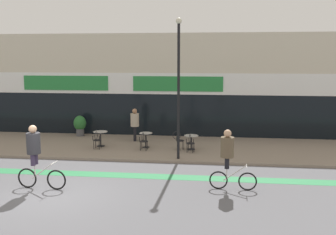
{
  "coord_description": "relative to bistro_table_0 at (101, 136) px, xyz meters",
  "views": [
    {
      "loc": [
        5.44,
        -12.11,
        4.6
      ],
      "look_at": [
        3.19,
        6.32,
        1.75
      ],
      "focal_mm": 42.0,
      "sensor_mm": 36.0,
      "label": 1
    }
  ],
  "objects": [
    {
      "name": "bike_lane_stripe",
      "position": [
        0.33,
        -4.36,
        -0.66
      ],
      "size": [
        36.0,
        0.7,
        0.01
      ],
      "primitive_type": "cube",
      "color": "#2D844C",
      "rests_on": "ground"
    },
    {
      "name": "cafe_chair_2_near",
      "position": [
        4.61,
        -0.78,
        -0.03
      ],
      "size": [
        0.45,
        0.6,
        0.9
      ],
      "rotation": [
        0.0,
        0.0,
        1.43
      ],
      "color": "black",
      "rests_on": "sidewalk_slab"
    },
    {
      "name": "bistro_table_2",
      "position": [
        4.62,
        -0.16,
        -0.04
      ],
      "size": [
        0.69,
        0.69,
        0.71
      ],
      "color": "black",
      "rests_on": "sidewalk_slab"
    },
    {
      "name": "cafe_chair_0_near",
      "position": [
        -0.0,
        -0.63,
        -0.03
      ],
      "size": [
        0.41,
        0.58,
        0.9
      ],
      "rotation": [
        0.0,
        0.0,
        1.54
      ],
      "color": "black",
      "rests_on": "sidewalk_slab"
    },
    {
      "name": "pedestrian_near_end",
      "position": [
        1.47,
        1.5,
        0.5
      ],
      "size": [
        0.53,
        0.53,
        1.76
      ],
      "rotation": [
        0.0,
        0.0,
        0.19
      ],
      "color": "black",
      "rests_on": "sidewalk_slab"
    },
    {
      "name": "bistro_table_0",
      "position": [
        0.0,
        0.0,
        0.0
      ],
      "size": [
        0.72,
        0.72,
        0.77
      ],
      "color": "black",
      "rests_on": "sidewalk_slab"
    },
    {
      "name": "cyclist_0",
      "position": [
        6.25,
        -5.55,
        0.61
      ],
      "size": [
        1.66,
        0.5,
        2.14
      ],
      "rotation": [
        0.0,
        0.0,
        -0.03
      ],
      "color": "black",
      "rests_on": "ground"
    },
    {
      "name": "cafe_chair_1_near",
      "position": [
        2.33,
        -0.62,
        -0.03
      ],
      "size": [
        0.42,
        0.58,
        0.9
      ],
      "rotation": [
        0.0,
        0.0,
        1.52
      ],
      "color": "black",
      "rests_on": "sidewalk_slab"
    },
    {
      "name": "lamp_post",
      "position": [
        4.16,
        -1.97,
        2.94
      ],
      "size": [
        0.26,
        0.26,
        6.14
      ],
      "color": "black",
      "rests_on": "sidewalk_slab"
    },
    {
      "name": "sidewalk_slab",
      "position": [
        0.33,
        0.38,
        -0.61
      ],
      "size": [
        40.0,
        5.5,
        0.12
      ],
      "primitive_type": "cube",
      "color": "gray",
      "rests_on": "ground"
    },
    {
      "name": "cafe_chair_2_side",
      "position": [
        4.0,
        -0.17,
        -0.03
      ],
      "size": [
        0.59,
        0.44,
        0.9
      ],
      "rotation": [
        0.0,
        0.0,
        0.11
      ],
      "color": "black",
      "rests_on": "sidewalk_slab"
    },
    {
      "name": "storefront_facade",
      "position": [
        0.33,
        5.1,
        2.29
      ],
      "size": [
        40.0,
        4.06,
        5.95
      ],
      "color": "beige",
      "rests_on": "ground"
    },
    {
      "name": "planter_pot",
      "position": [
        -1.95,
        2.46,
        0.11
      ],
      "size": [
        0.71,
        0.71,
        1.17
      ],
      "color": "#4C4C51",
      "rests_on": "sidewalk_slab"
    },
    {
      "name": "bistro_table_1",
      "position": [
        2.33,
        0.01,
        -0.02
      ],
      "size": [
        0.65,
        0.65,
        0.75
      ],
      "color": "black",
      "rests_on": "sidewalk_slab"
    },
    {
      "name": "ground_plane",
      "position": [
        0.33,
        -6.87,
        -0.67
      ],
      "size": [
        120.0,
        120.0,
        0.0
      ],
      "primitive_type": "plane",
      "color": "#5B5B60"
    },
    {
      "name": "cyclist_1",
      "position": [
        -0.46,
        -6.26,
        0.67
      ],
      "size": [
        1.83,
        0.55,
        2.28
      ],
      "rotation": [
        0.0,
        0.0,
        -0.07
      ],
      "color": "black",
      "rests_on": "ground"
    }
  ]
}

